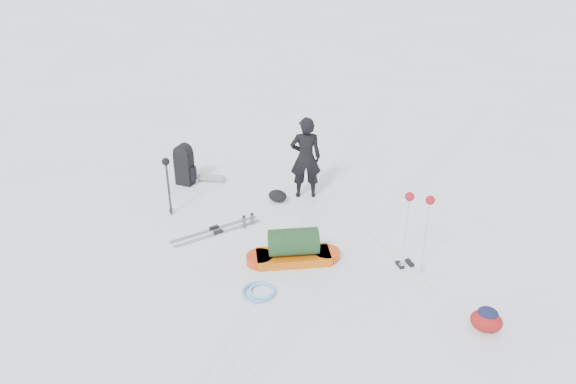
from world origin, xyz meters
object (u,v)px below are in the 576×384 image
at_px(expedition_rucksack, 188,166).
at_px(ski_poles_black, 166,169).
at_px(skier, 306,158).
at_px(pulk_sled, 293,249).

distance_m(expedition_rucksack, ski_poles_black, 1.48).
bearing_deg(skier, ski_poles_black, 13.96).
bearing_deg(expedition_rucksack, skier, 9.12).
distance_m(skier, expedition_rucksack, 2.63).
bearing_deg(skier, expedition_rucksack, -15.17).
relative_size(skier, pulk_sled, 1.07).
distance_m(pulk_sled, expedition_rucksack, 3.75).
xyz_separation_m(pulk_sled, expedition_rucksack, (-3.25, 1.86, 0.19)).
height_order(pulk_sled, ski_poles_black, ski_poles_black).
height_order(skier, expedition_rucksack, skier).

